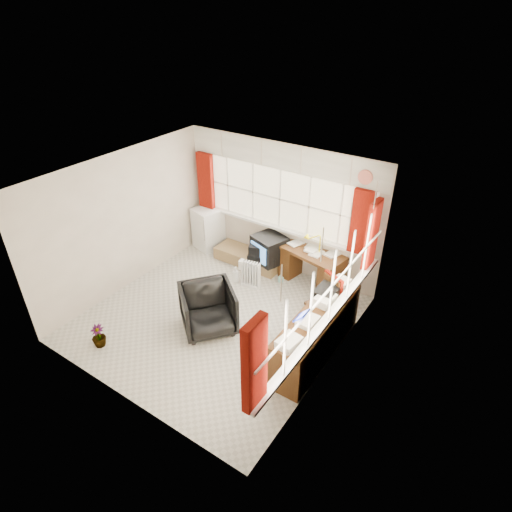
% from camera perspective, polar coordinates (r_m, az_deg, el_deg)
% --- Properties ---
extents(ground, '(4.00, 4.00, 0.00)m').
position_cam_1_polar(ground, '(7.32, -5.17, -8.25)').
color(ground, beige).
rests_on(ground, ground).
extents(room_walls, '(4.00, 4.00, 4.00)m').
position_cam_1_polar(room_walls, '(6.46, -5.80, 2.02)').
color(room_walls, beige).
rests_on(room_walls, ground).
extents(window_back, '(3.70, 0.12, 3.60)m').
position_cam_1_polar(window_back, '(8.13, 3.02, 4.26)').
color(window_back, '#FFF1C9').
rests_on(window_back, room_walls).
extents(window_right, '(0.12, 3.70, 3.60)m').
position_cam_1_polar(window_right, '(5.93, 9.44, -7.86)').
color(window_right, '#FFF1C9').
rests_on(window_right, room_walls).
extents(curtains, '(3.83, 3.83, 1.15)m').
position_cam_1_polar(curtains, '(6.70, 5.40, 2.77)').
color(curtains, maroon).
rests_on(curtains, room_walls).
extents(overhead_cabinets, '(3.98, 3.98, 0.48)m').
position_cam_1_polar(overhead_cabinets, '(6.38, 6.44, 9.09)').
color(overhead_cabinets, white).
rests_on(overhead_cabinets, room_walls).
extents(desk, '(1.28, 0.81, 0.72)m').
position_cam_1_polar(desk, '(7.97, 7.42, -1.28)').
color(desk, '#513113').
rests_on(desk, ground).
extents(desk_lamp, '(0.15, 0.14, 0.39)m').
position_cam_1_polar(desk_lamp, '(7.65, 8.56, 2.11)').
color(desk_lamp, '#FFF50A').
rests_on(desk_lamp, desk).
extents(task_chair, '(0.55, 0.56, 0.98)m').
position_cam_1_polar(task_chair, '(6.89, 9.43, -5.98)').
color(task_chair, black).
rests_on(task_chair, ground).
extents(office_chair, '(1.17, 1.16, 0.76)m').
position_cam_1_polar(office_chair, '(6.90, -6.39, -7.08)').
color(office_chair, black).
rests_on(office_chair, ground).
extents(radiator, '(0.38, 0.20, 0.53)m').
position_cam_1_polar(radiator, '(7.89, -0.67, -2.78)').
color(radiator, white).
rests_on(radiator, ground).
extents(credenza, '(0.50, 2.00, 0.85)m').
position_cam_1_polar(credenza, '(6.49, 8.06, -10.04)').
color(credenza, '#513113').
rests_on(credenza, ground).
extents(file_tray, '(0.31, 0.40, 0.13)m').
position_cam_1_polar(file_tray, '(6.58, 9.41, -4.79)').
color(file_tray, black).
rests_on(file_tray, credenza).
extents(tv_bench, '(1.40, 0.50, 0.25)m').
position_cam_1_polar(tv_bench, '(8.63, -1.03, -0.22)').
color(tv_bench, olive).
rests_on(tv_bench, ground).
extents(crt_tv, '(0.71, 0.67, 0.52)m').
position_cam_1_polar(crt_tv, '(8.18, 1.76, 0.98)').
color(crt_tv, black).
rests_on(crt_tv, tv_bench).
extents(hifi_stack, '(0.62, 0.50, 0.39)m').
position_cam_1_polar(hifi_stack, '(8.15, 0.95, 0.30)').
color(hifi_stack, black).
rests_on(hifi_stack, tv_bench).
extents(mini_fridge, '(0.64, 0.65, 0.88)m').
position_cam_1_polar(mini_fridge, '(9.10, -6.38, 3.70)').
color(mini_fridge, white).
rests_on(mini_fridge, ground).
extents(spray_bottle_a, '(0.14, 0.14, 0.33)m').
position_cam_1_polar(spray_bottle_a, '(8.05, -2.73, -2.47)').
color(spray_bottle_a, white).
rests_on(spray_bottle_a, ground).
extents(spray_bottle_b, '(0.10, 0.10, 0.17)m').
position_cam_1_polar(spray_bottle_b, '(8.09, 3.32, -2.99)').
color(spray_bottle_b, '#8CD1C5').
rests_on(spray_bottle_b, ground).
extents(flower_vase, '(0.27, 0.27, 0.38)m').
position_cam_1_polar(flower_vase, '(7.10, -20.27, -9.96)').
color(flower_vase, black).
rests_on(flower_vase, ground).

